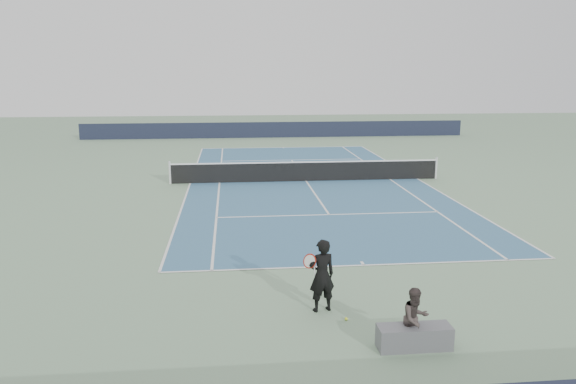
{
  "coord_description": "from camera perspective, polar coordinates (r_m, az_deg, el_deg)",
  "views": [
    {
      "loc": [
        -3.52,
        -26.09,
        5.22
      ],
      "look_at": [
        -1.61,
        -7.32,
        1.1
      ],
      "focal_mm": 35.0,
      "sensor_mm": 36.0,
      "label": 1
    }
  ],
  "objects": [
    {
      "name": "court_surface",
      "position": [
        26.84,
        1.85,
        1.11
      ],
      "size": [
        10.97,
        23.77,
        0.01
      ],
      "primitive_type": "cube",
      "color": "#3A6689",
      "rests_on": "ground"
    },
    {
      "name": "spectator_bench",
      "position": [
        11.23,
        12.75,
        -13.26
      ],
      "size": [
        1.48,
        0.88,
        1.21
      ],
      "color": "#5C5C61",
      "rests_on": "ground"
    },
    {
      "name": "tennis_ball",
      "position": [
        12.3,
        5.93,
        -12.69
      ],
      "size": [
        0.07,
        0.07,
        0.07
      ],
      "primitive_type": "sphere",
      "color": "#CDD82C",
      "rests_on": "ground"
    },
    {
      "name": "tennis_player",
      "position": [
        12.41,
        3.45,
        -8.45
      ],
      "size": [
        0.81,
        0.58,
        1.64
      ],
      "color": "black",
      "rests_on": "ground"
    },
    {
      "name": "tennis_net",
      "position": [
        26.75,
        1.85,
        2.16
      ],
      "size": [
        12.9,
        0.1,
        1.07
      ],
      "color": "silver",
      "rests_on": "ground"
    },
    {
      "name": "windscreen_far",
      "position": [
        44.36,
        -1.23,
        6.34
      ],
      "size": [
        30.0,
        0.25,
        1.2
      ],
      "primitive_type": "cube",
      "color": "black",
      "rests_on": "ground"
    },
    {
      "name": "ground",
      "position": [
        26.84,
        1.85,
        1.1
      ],
      "size": [
        80.0,
        80.0,
        0.0
      ],
      "primitive_type": "plane",
      "color": "gray"
    }
  ]
}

